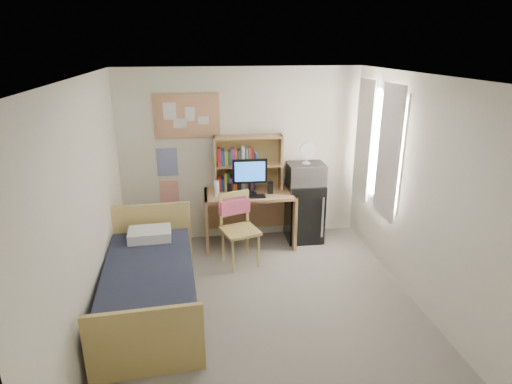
{
  "coord_description": "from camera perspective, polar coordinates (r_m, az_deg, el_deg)",
  "views": [
    {
      "loc": [
        -0.71,
        -4.13,
        2.9
      ],
      "look_at": [
        0.09,
        1.2,
        1.03
      ],
      "focal_mm": 30.0,
      "sensor_mm": 36.0,
      "label": 1
    }
  ],
  "objects": [
    {
      "name": "wall_left",
      "position": [
        4.56,
        -21.79,
        -2.81
      ],
      "size": [
        0.04,
        4.2,
        2.6
      ],
      "primitive_type": "cube",
      "color": "white",
      "rests_on": "floor"
    },
    {
      "name": "monitor",
      "position": [
        6.15,
        -0.83,
        2.05
      ],
      "size": [
        0.5,
        0.05,
        0.53
      ],
      "primitive_type": "cube",
      "rotation": [
        0.0,
        0.0,
        -0.03
      ],
      "color": "black",
      "rests_on": "desk"
    },
    {
      "name": "water_bottle",
      "position": [
        6.13,
        -5.25,
        0.45
      ],
      "size": [
        0.07,
        0.07,
        0.23
      ],
      "primitive_type": "cylinder",
      "rotation": [
        0.0,
        0.0,
        -0.03
      ],
      "color": "white",
      "rests_on": "desk"
    },
    {
      "name": "poster_japan",
      "position": [
        6.59,
        -11.48,
        -0.01
      ],
      "size": [
        0.28,
        0.01,
        0.36
      ],
      "primitive_type": "cube",
      "color": "red",
      "rests_on": "wall_back"
    },
    {
      "name": "microwave",
      "position": [
        6.42,
        6.67,
        2.44
      ],
      "size": [
        0.55,
        0.42,
        0.31
      ],
      "primitive_type": "cube",
      "rotation": [
        0.0,
        0.0,
        -0.02
      ],
      "color": "silver",
      "rests_on": "mini_fridge"
    },
    {
      "name": "mini_fridge",
      "position": [
        6.63,
        6.43,
        -2.57
      ],
      "size": [
        0.55,
        0.55,
        0.91
      ],
      "primitive_type": "cube",
      "rotation": [
        0.0,
        0.0,
        -0.02
      ],
      "color": "black",
      "rests_on": "floor"
    },
    {
      "name": "desk_chair",
      "position": [
        5.83,
        -2.13,
        -5.11
      ],
      "size": [
        0.62,
        0.62,
        1.01
      ],
      "primitive_type": "cube",
      "rotation": [
        0.0,
        0.0,
        0.28
      ],
      "color": "tan",
      "rests_on": "floor"
    },
    {
      "name": "wall_right",
      "position": [
        5.09,
        21.51,
        -0.53
      ],
      "size": [
        0.04,
        4.2,
        2.6
      ],
      "primitive_type": "cube",
      "color": "white",
      "rests_on": "floor"
    },
    {
      "name": "curtain_right",
      "position": [
        6.36,
        14.21,
        6.79
      ],
      "size": [
        0.04,
        0.55,
        1.7
      ],
      "primitive_type": "cube",
      "color": "silver",
      "rests_on": "wall_right"
    },
    {
      "name": "window_unit",
      "position": [
        6.02,
        15.91,
        5.95
      ],
      "size": [
        0.1,
        1.4,
        1.7
      ],
      "primitive_type": "cube",
      "color": "white",
      "rests_on": "wall_right"
    },
    {
      "name": "hutch",
      "position": [
        6.31,
        -1.04,
        3.86
      ],
      "size": [
        1.01,
        0.28,
        0.82
      ],
      "primitive_type": "cube",
      "rotation": [
        0.0,
        0.0,
        -0.03
      ],
      "color": "tan",
      "rests_on": "desk"
    },
    {
      "name": "bed",
      "position": [
        5.09,
        -13.95,
        -12.48
      ],
      "size": [
        1.12,
        2.08,
        0.56
      ],
      "primitive_type": "cube",
      "rotation": [
        0.0,
        0.0,
        0.05
      ],
      "color": "black",
      "rests_on": "floor"
    },
    {
      "name": "bulletin_board",
      "position": [
        6.29,
        -9.23,
        9.97
      ],
      "size": [
        0.94,
        0.03,
        0.64
      ],
      "primitive_type": "cube",
      "color": "tan",
      "rests_on": "wall_back"
    },
    {
      "name": "pillow",
      "position": [
        5.59,
        -13.98,
        -5.47
      ],
      "size": [
        0.54,
        0.39,
        0.13
      ],
      "primitive_type": "cube",
      "rotation": [
        0.0,
        0.0,
        0.05
      ],
      "color": "white",
      "rests_on": "bed"
    },
    {
      "name": "desk_fan",
      "position": [
        6.34,
        6.78,
        5.1
      ],
      "size": [
        0.25,
        0.25,
        0.3
      ],
      "primitive_type": "cylinder",
      "rotation": [
        0.0,
        0.0,
        -0.02
      ],
      "color": "white",
      "rests_on": "microwave"
    },
    {
      "name": "curtain_left",
      "position": [
        5.65,
        17.25,
        5.0
      ],
      "size": [
        0.04,
        0.55,
        1.7
      ],
      "primitive_type": "cube",
      "color": "silver",
      "rests_on": "wall_right"
    },
    {
      "name": "floor",
      "position": [
        5.1,
        1.03,
        -15.6
      ],
      "size": [
        3.6,
        4.2,
        0.02
      ],
      "primitive_type": "cube",
      "color": "gray",
      "rests_on": "ground"
    },
    {
      "name": "desk",
      "position": [
        6.44,
        -0.86,
        -3.57
      ],
      "size": [
        1.34,
        0.7,
        0.83
      ],
      "primitive_type": "cube",
      "rotation": [
        0.0,
        0.0,
        -0.03
      ],
      "color": "tan",
      "rests_on": "floor"
    },
    {
      "name": "ceiling",
      "position": [
        4.2,
        1.24,
        15.07
      ],
      "size": [
        3.6,
        4.2,
        0.02
      ],
      "primitive_type": "cube",
      "color": "white",
      "rests_on": "wall_back"
    },
    {
      "name": "hoodie",
      "position": [
        5.9,
        -2.92,
        -1.92
      ],
      "size": [
        0.44,
        0.24,
        0.2
      ],
      "primitive_type": "cube",
      "rotation": [
        0.0,
        0.0,
        0.28
      ],
      "color": "#D65179",
      "rests_on": "desk_chair"
    },
    {
      "name": "keyboard",
      "position": [
        6.1,
        -0.68,
        -0.62
      ],
      "size": [
        0.41,
        0.14,
        0.02
      ],
      "primitive_type": "cube",
      "rotation": [
        0.0,
        0.0,
        -0.03
      ],
      "color": "black",
      "rests_on": "desk"
    },
    {
      "name": "speaker_left",
      "position": [
        6.18,
        -3.59,
        0.32
      ],
      "size": [
        0.07,
        0.07,
        0.16
      ],
      "primitive_type": "cube",
      "rotation": [
        0.0,
        0.0,
        -0.03
      ],
      "color": "black",
      "rests_on": "desk"
    },
    {
      "name": "poster_wave",
      "position": [
        6.45,
        -11.76,
        3.94
      ],
      "size": [
        0.3,
        0.01,
        0.42
      ],
      "primitive_type": "cube",
      "color": "#253696",
      "rests_on": "wall_back"
    },
    {
      "name": "speaker_right",
      "position": [
        6.24,
        1.92,
        0.59
      ],
      "size": [
        0.07,
        0.07,
        0.17
      ],
      "primitive_type": "cube",
      "rotation": [
        0.0,
        0.0,
        -0.03
      ],
      "color": "black",
      "rests_on": "desk"
    },
    {
      "name": "wall_back",
      "position": [
        6.47,
        -2.0,
        4.85
      ],
      "size": [
        3.6,
        0.04,
        2.6
      ],
      "primitive_type": "cube",
      "color": "white",
      "rests_on": "floor"
    },
    {
      "name": "wall_front",
      "position": [
        2.68,
        9.03,
        -17.74
      ],
      "size": [
        3.6,
        0.04,
        2.6
      ],
      "primitive_type": "cube",
      "color": "white",
      "rests_on": "floor"
    }
  ]
}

